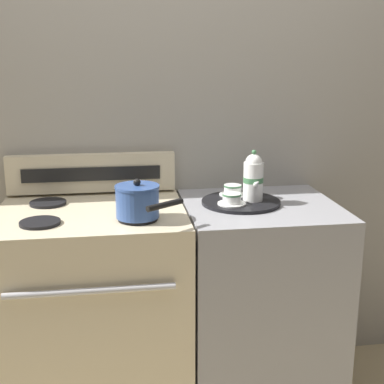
% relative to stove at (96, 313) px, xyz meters
% --- Properties ---
extents(wall_back, '(6.00, 0.05, 2.20)m').
position_rel_stove_xyz_m(wall_back, '(0.32, 0.33, 0.65)').
color(wall_back, '#9E998E').
rests_on(wall_back, ground).
extents(stove, '(0.76, 0.63, 0.91)m').
position_rel_stove_xyz_m(stove, '(0.00, 0.00, 0.00)').
color(stove, beige).
rests_on(stove, ground).
extents(control_panel, '(0.74, 0.05, 0.17)m').
position_rel_stove_xyz_m(control_panel, '(0.00, 0.28, 0.55)').
color(control_panel, beige).
rests_on(control_panel, stove).
extents(side_counter, '(0.64, 0.60, 0.90)m').
position_rel_stove_xyz_m(side_counter, '(0.71, 0.00, -0.00)').
color(side_counter, '#939399').
rests_on(side_counter, ground).
extents(saucepan, '(0.25, 0.27, 0.15)m').
position_rel_stove_xyz_m(saucepan, '(0.18, -0.14, 0.52)').
color(saucepan, '#335193').
rests_on(saucepan, stove).
extents(serving_tray, '(0.33, 0.33, 0.01)m').
position_rel_stove_xyz_m(serving_tray, '(0.62, 0.03, 0.46)').
color(serving_tray, black).
rests_on(serving_tray, side_counter).
extents(teapot, '(0.08, 0.14, 0.22)m').
position_rel_stove_xyz_m(teapot, '(0.67, 0.02, 0.56)').
color(teapot, white).
rests_on(teapot, serving_tray).
extents(teacup_left, '(0.12, 0.12, 0.05)m').
position_rel_stove_xyz_m(teacup_left, '(0.61, 0.11, 0.48)').
color(teacup_left, white).
rests_on(teacup_left, serving_tray).
extents(teacup_right, '(0.12, 0.12, 0.05)m').
position_rel_stove_xyz_m(teacup_right, '(0.57, -0.03, 0.48)').
color(teacup_right, white).
rests_on(teacup_right, serving_tray).
extents(creamer_jug, '(0.06, 0.06, 0.08)m').
position_rel_stove_xyz_m(creamer_jug, '(0.70, 0.10, 0.50)').
color(creamer_jug, white).
rests_on(creamer_jug, serving_tray).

